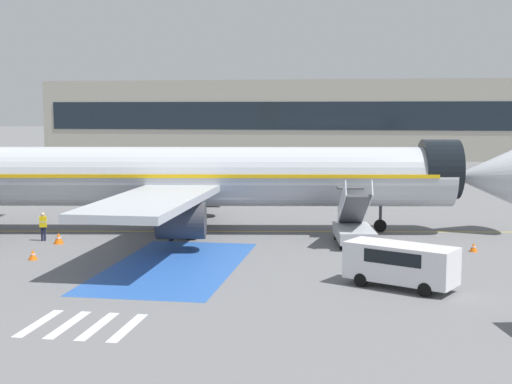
% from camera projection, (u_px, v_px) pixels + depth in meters
% --- Properties ---
extents(ground_plane, '(600.00, 600.00, 0.00)m').
position_uv_depth(ground_plane, '(235.00, 233.00, 47.81)').
color(ground_plane, slate).
extents(apron_leadline_yellow, '(74.54, 11.50, 0.01)m').
position_uv_depth(apron_leadline_yellow, '(219.00, 231.00, 48.47)').
color(apron_leadline_yellow, gold).
rests_on(apron_leadline_yellow, ground_plane).
extents(apron_stand_patch_blue, '(6.60, 13.74, 0.01)m').
position_uv_depth(apron_stand_patch_blue, '(175.00, 266.00, 37.71)').
color(apron_stand_patch_blue, '#2856A8').
rests_on(apron_stand_patch_blue, ground_plane).
extents(apron_walkway_bar_0, '(0.44, 3.60, 0.01)m').
position_uv_depth(apron_walkway_bar_0, '(39.00, 323.00, 27.58)').
color(apron_walkway_bar_0, silver).
rests_on(apron_walkway_bar_0, ground_plane).
extents(apron_walkway_bar_1, '(0.44, 3.60, 0.01)m').
position_uv_depth(apron_walkway_bar_1, '(68.00, 324.00, 27.38)').
color(apron_walkway_bar_1, silver).
rests_on(apron_walkway_bar_1, ground_plane).
extents(apron_walkway_bar_2, '(0.44, 3.60, 0.01)m').
position_uv_depth(apron_walkway_bar_2, '(98.00, 326.00, 27.19)').
color(apron_walkway_bar_2, silver).
rests_on(apron_walkway_bar_2, ground_plane).
extents(apron_walkway_bar_3, '(0.44, 3.60, 0.01)m').
position_uv_depth(apron_walkway_bar_3, '(128.00, 328.00, 27.00)').
color(apron_walkway_bar_3, silver).
rests_on(apron_walkway_bar_3, ground_plane).
extents(airliner, '(41.86, 31.27, 10.74)m').
position_uv_depth(airliner, '(209.00, 177.00, 48.05)').
color(airliner, '#B7BCC4').
rests_on(airliner, ground_plane).
extents(boarding_stairs_forward, '(2.90, 5.46, 4.15)m').
position_uv_depth(boarding_stairs_forward, '(354.00, 228.00, 43.74)').
color(boarding_stairs_forward, '#ADB2BA').
rests_on(boarding_stairs_forward, ground_plane).
extents(fuel_tanker, '(9.58, 3.00, 3.49)m').
position_uv_depth(fuel_tanker, '(167.00, 178.00, 67.96)').
color(fuel_tanker, '#38383D').
rests_on(fuel_tanker, ground_plane).
extents(service_van_0, '(5.41, 3.96, 2.04)m').
position_uv_depth(service_van_0, '(401.00, 262.00, 32.95)').
color(service_van_0, silver).
rests_on(service_van_0, ground_plane).
extents(ground_crew_0, '(0.46, 0.30, 1.80)m').
position_uv_depth(ground_crew_0, '(43.00, 224.00, 44.88)').
color(ground_crew_0, '#191E38').
rests_on(ground_crew_0, ground_plane).
extents(ground_crew_1, '(0.44, 0.48, 1.61)m').
position_uv_depth(ground_crew_1, '(171.00, 226.00, 44.88)').
color(ground_crew_1, '#191E38').
rests_on(ground_crew_1, ground_plane).
extents(traffic_cone_0, '(0.51, 0.51, 0.56)m').
position_uv_depth(traffic_cone_0, '(33.00, 255.00, 39.26)').
color(traffic_cone_0, orange).
rests_on(traffic_cone_0, ground_plane).
extents(traffic_cone_1, '(0.63, 0.63, 0.70)m').
position_uv_depth(traffic_cone_1, '(59.00, 238.00, 43.98)').
color(traffic_cone_1, orange).
rests_on(traffic_cone_1, ground_plane).
extents(traffic_cone_2, '(0.48, 0.48, 0.53)m').
position_uv_depth(traffic_cone_2, '(474.00, 247.00, 41.51)').
color(traffic_cone_2, orange).
rests_on(traffic_cone_2, ground_plane).
extents(terminal_building, '(96.39, 12.10, 13.31)m').
position_uv_depth(terminal_building, '(320.00, 119.00, 123.41)').
color(terminal_building, '#B2AD9E').
rests_on(terminal_building, ground_plane).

